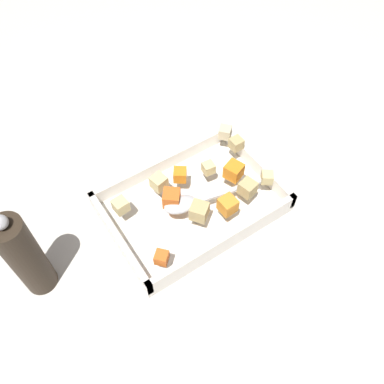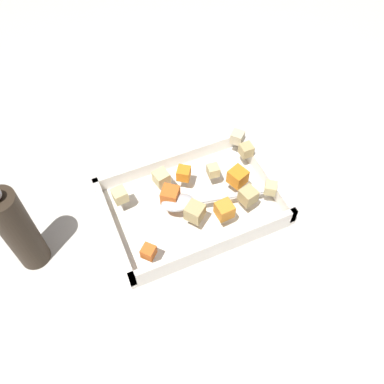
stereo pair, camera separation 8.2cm
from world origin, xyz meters
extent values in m
plane|color=beige|center=(0.00, 0.00, 0.00)|extent=(4.00, 4.00, 0.00)
cube|color=white|center=(-0.02, -0.01, 0.01)|extent=(0.35, 0.24, 0.01)
cube|color=white|center=(-0.02, -0.12, 0.03)|extent=(0.35, 0.01, 0.04)
cube|color=white|center=(-0.02, 0.11, 0.03)|extent=(0.35, 0.01, 0.04)
cube|color=white|center=(-0.19, -0.01, 0.03)|extent=(0.01, 0.24, 0.04)
cube|color=white|center=(0.15, -0.01, 0.03)|extent=(0.01, 0.24, 0.04)
cube|color=orange|center=(-0.02, 0.04, 0.06)|extent=(0.04, 0.04, 0.03)
cube|color=orange|center=(0.08, -0.01, 0.07)|extent=(0.04, 0.04, 0.03)
cube|color=orange|center=(-0.06, 0.00, 0.07)|extent=(0.05, 0.05, 0.03)
cube|color=orange|center=(-0.15, -0.10, 0.06)|extent=(0.03, 0.03, 0.02)
cube|color=orange|center=(0.02, -0.07, 0.07)|extent=(0.03, 0.03, 0.03)
cube|color=#E0CC89|center=(-0.16, 0.04, 0.06)|extent=(0.03, 0.03, 0.03)
cube|color=#E0CC89|center=(-0.06, 0.05, 0.06)|extent=(0.03, 0.03, 0.03)
cube|color=tan|center=(0.13, 0.05, 0.06)|extent=(0.03, 0.03, 0.03)
cube|color=tan|center=(0.08, -0.06, 0.07)|extent=(0.04, 0.04, 0.03)
cube|color=#E0CC89|center=(0.13, -0.06, 0.06)|extent=(0.03, 0.03, 0.02)
cube|color=beige|center=(0.13, 0.09, 0.06)|extent=(0.04, 0.04, 0.03)
cube|color=tan|center=(-0.04, -0.06, 0.07)|extent=(0.05, 0.05, 0.03)
cube|color=#E0CC89|center=(0.04, 0.03, 0.06)|extent=(0.03, 0.03, 0.02)
ellipsoid|color=silver|center=(-0.06, -0.02, 0.06)|extent=(0.07, 0.05, 0.02)
cube|color=silver|center=(0.05, -0.04, 0.05)|extent=(0.15, 0.04, 0.01)
cylinder|color=#2D2319|center=(-0.35, 0.01, 0.10)|extent=(0.06, 0.06, 0.20)
sphere|color=#B7B7BC|center=(-0.35, 0.01, 0.21)|extent=(0.02, 0.02, 0.02)
camera|label=1|loc=(-0.28, -0.41, 0.73)|focal=38.16mm
camera|label=2|loc=(-0.21, -0.44, 0.73)|focal=38.16mm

